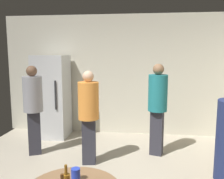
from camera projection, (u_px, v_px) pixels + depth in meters
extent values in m
cube|color=beige|center=(120.00, 75.00, 5.57)|extent=(5.32, 0.06, 2.70)
cube|color=silver|center=(52.00, 96.00, 5.39)|extent=(0.70, 0.65, 1.80)
cube|color=#262628|center=(56.00, 95.00, 5.02)|extent=(0.03, 0.03, 0.60)
cylinder|color=#8C5919|center=(66.00, 170.00, 1.93)|extent=(0.02, 0.02, 0.08)
cylinder|color=#593314|center=(62.00, 179.00, 1.78)|extent=(0.02, 0.02, 0.08)
cylinder|color=blue|center=(76.00, 174.00, 2.13)|extent=(0.08, 0.08, 0.11)
cube|color=#2D2D38|center=(89.00, 141.00, 4.08)|extent=(0.24, 0.20, 0.77)
cylinder|color=orange|center=(88.00, 101.00, 3.98)|extent=(0.38, 0.38, 0.61)
sphere|color=#D8AD8C|center=(88.00, 76.00, 3.93)|extent=(0.18, 0.18, 0.18)
cube|color=#2D2D38|center=(157.00, 133.00, 4.45)|extent=(0.26, 0.23, 0.82)
cylinder|color=#1E727A|center=(158.00, 93.00, 4.34)|extent=(0.42, 0.42, 0.65)
sphere|color=#8C6647|center=(158.00, 69.00, 4.28)|extent=(0.19, 0.19, 0.19)
cube|color=#2D2D38|center=(35.00, 133.00, 4.47)|extent=(0.27, 0.24, 0.80)
cylinder|color=gray|center=(33.00, 94.00, 4.37)|extent=(0.45, 0.45, 0.63)
sphere|color=brown|center=(32.00, 71.00, 4.31)|extent=(0.19, 0.19, 0.19)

